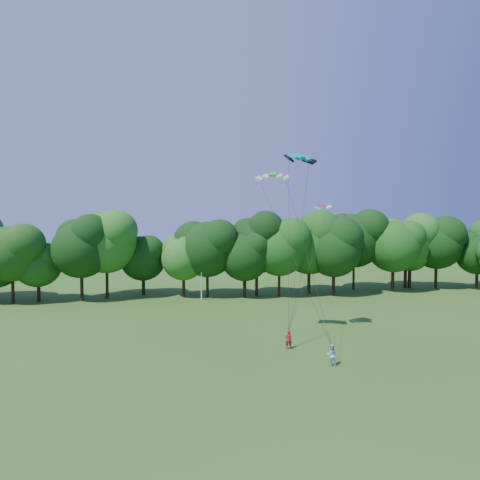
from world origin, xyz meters
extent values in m
plane|color=#2E5316|center=(0.00, 0.00, 0.00)|extent=(160.00, 160.00, 0.00)
cylinder|color=#B8B7AE|center=(-3.90, 32.50, 3.88)|extent=(0.19, 0.19, 7.75)
cube|color=#B8B7AE|center=(-3.90, 32.50, 7.56)|extent=(1.53, 0.43, 0.08)
imported|color=maroon|center=(3.16, 10.19, 0.81)|extent=(0.62, 0.43, 1.63)
imported|color=#A8C8E9|center=(5.45, 5.99, 0.83)|extent=(0.95, 0.82, 1.65)
cube|color=#05A0A3|center=(4.68, 12.51, 17.13)|extent=(3.21, 2.33, 0.75)
cube|color=green|center=(2.25, 12.67, 15.39)|extent=(3.31, 2.25, 0.60)
cube|color=#D73B73|center=(7.28, 13.52, 12.65)|extent=(1.73, 0.94, 0.27)
cylinder|color=black|center=(-29.71, 33.42, 2.10)|extent=(0.48, 0.48, 4.21)
ellipsoid|color=#1A4012|center=(-29.71, 33.42, 7.65)|extent=(8.42, 8.42, 9.18)
cylinder|color=#322013|center=(4.56, 35.11, 2.31)|extent=(0.45, 0.45, 4.62)
ellipsoid|color=black|center=(4.56, 35.11, 8.40)|extent=(9.24, 9.24, 10.08)
cylinder|color=#332614|center=(31.92, 38.92, 1.77)|extent=(0.42, 0.42, 3.54)
ellipsoid|color=#1E591B|center=(31.92, 38.92, 6.44)|extent=(7.09, 7.09, 7.73)
camera|label=1|loc=(-4.94, -21.13, 10.65)|focal=28.00mm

